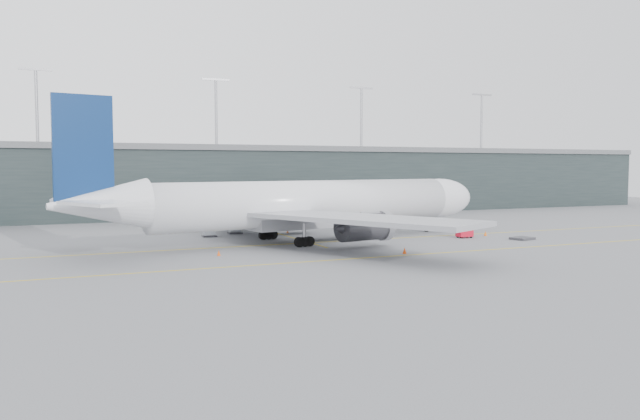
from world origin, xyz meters
name	(u,v)px	position (x,y,z in m)	size (l,w,h in m)	color
ground	(267,241)	(0.00, 0.00, 0.00)	(320.00, 320.00, 0.00)	slate
taxiline_a	(276,244)	(0.00, -4.00, 0.01)	(160.00, 0.25, 0.02)	gold
taxiline_b	(324,261)	(0.00, -20.00, 0.01)	(160.00, 0.25, 0.02)	gold
taxiline_lead_main	(257,227)	(5.00, 20.00, 0.01)	(0.25, 60.00, 0.02)	gold
terminal	(184,180)	(0.00, 58.00, 7.62)	(240.00, 36.00, 29.00)	#1C2727
main_aircraft	(307,204)	(5.40, -2.10, 5.31)	(67.23, 62.41, 18.91)	white
jet_bridge	(340,200)	(22.40, 22.55, 4.38)	(5.21, 42.81, 5.85)	#27262B
gse_cart	(464,232)	(28.60, -7.67, 0.86)	(2.33, 1.54, 1.55)	red
baggage_dolly	(522,238)	(34.98, -12.93, 0.19)	(3.11, 2.49, 0.31)	#343338
uld_a	(209,230)	(-6.20, 8.83, 1.01)	(2.14, 1.73, 1.92)	#37363B
uld_b	(235,228)	(-1.34, 11.89, 0.88)	(2.28, 2.09, 1.68)	#37363B
uld_c	(235,227)	(-1.45, 11.41, 1.03)	(2.21, 1.80, 1.96)	#37363B
cone_nose	(485,233)	(33.16, -6.84, 0.38)	(0.48, 0.48, 0.76)	#FF620E
cone_wing_stbd	(405,251)	(11.38, -18.81, 0.40)	(0.50, 0.50, 0.80)	#EE4A0D
cone_wing_port	(287,231)	(6.78, 9.62, 0.33)	(0.41, 0.41, 0.66)	#CF500B
cone_tail	(219,253)	(-9.94, -11.39, 0.34)	(0.43, 0.43, 0.68)	#EF500D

